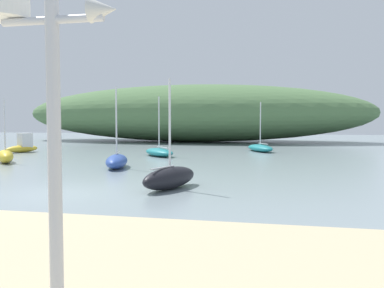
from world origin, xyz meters
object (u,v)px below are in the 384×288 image
(sailboat_outer_mooring, at_px, (117,161))
(sailboat_west_reach, at_px, (260,148))
(mast_structure, at_px, (24,50))
(sailboat_far_left, at_px, (159,152))
(motorboat_mid_channel, at_px, (23,146))
(sailboat_far_right, at_px, (170,177))
(sailboat_by_sandbar, at_px, (5,156))

(sailboat_outer_mooring, distance_m, sailboat_west_reach, 14.09)
(mast_structure, relative_size, sailboat_outer_mooring, 0.85)
(sailboat_far_left, bearing_deg, motorboat_mid_channel, 173.97)
(sailboat_outer_mooring, xyz_separation_m, sailboat_far_right, (4.22, -5.50, 0.04))
(mast_structure, bearing_deg, motorboat_mid_channel, 124.41)
(sailboat_outer_mooring, height_order, sailboat_by_sandbar, sailboat_outer_mooring)
(sailboat_far_left, xyz_separation_m, sailboat_far_right, (4.09, -12.43, 0.11))
(mast_structure, distance_m, sailboat_by_sandbar, 21.53)
(motorboat_mid_channel, height_order, sailboat_far_right, sailboat_far_right)
(sailboat_far_left, bearing_deg, sailboat_west_reach, 41.07)
(sailboat_by_sandbar, bearing_deg, sailboat_west_reach, 39.87)
(sailboat_outer_mooring, relative_size, motorboat_mid_channel, 1.51)
(mast_structure, bearing_deg, sailboat_outer_mooring, 109.74)
(sailboat_west_reach, distance_m, motorboat_mid_channel, 17.82)
(sailboat_outer_mooring, height_order, sailboat_far_right, sailboat_outer_mooring)
(sailboat_west_reach, bearing_deg, sailboat_by_sandbar, -140.13)
(mast_structure, distance_m, sailboat_west_reach, 28.60)
(sailboat_far_right, bearing_deg, mast_structure, -81.81)
(mast_structure, xyz_separation_m, sailboat_west_reach, (0.78, 28.47, -2.70))
(sailboat_by_sandbar, height_order, sailboat_far_left, sailboat_far_left)
(sailboat_by_sandbar, height_order, sailboat_west_reach, sailboat_west_reach)
(motorboat_mid_channel, bearing_deg, sailboat_outer_mooring, -36.96)
(sailboat_far_left, bearing_deg, sailboat_far_right, -71.81)
(sailboat_by_sandbar, bearing_deg, motorboat_mid_channel, 117.52)
(mast_structure, distance_m, motorboat_mid_channel, 29.27)
(sailboat_west_reach, bearing_deg, sailboat_far_left, -138.93)
(sailboat_far_left, height_order, sailboat_far_right, sailboat_far_left)
(mast_structure, distance_m, sailboat_far_left, 23.74)
(mast_structure, height_order, sailboat_outer_mooring, sailboat_outer_mooring)
(sailboat_far_left, height_order, motorboat_mid_channel, sailboat_far_left)
(sailboat_west_reach, bearing_deg, sailboat_outer_mooring, -117.54)
(mast_structure, xyz_separation_m, sailboat_far_right, (-1.51, 10.48, -2.59))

